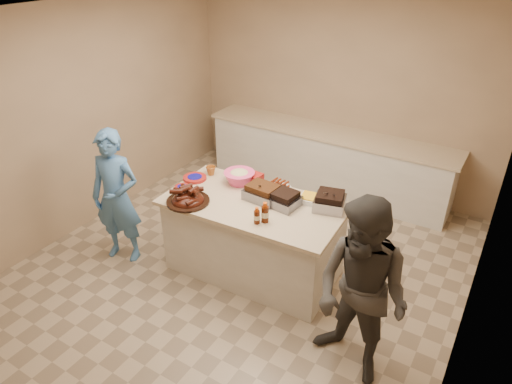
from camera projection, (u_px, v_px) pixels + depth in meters
The scene contains 20 objects.
room at pixel (244, 267), 5.16m from camera, with size 4.50×5.00×2.70m, color tan, non-canonical shape.
back_counter at pixel (326, 160), 6.58m from camera, with size 3.60×0.64×0.90m, color silver, non-canonical shape.
island at pixel (254, 270), 5.12m from camera, with size 1.86×0.98×0.88m, color silver, non-canonical shape.
rib_platter at pixel (188, 202), 4.69m from camera, with size 0.45×0.45×0.18m, color #3F140A, non-canonical shape.
pulled_pork_tray at pixel (263, 199), 4.74m from camera, with size 0.36×0.27×0.11m, color #47230F.
brisket_tray at pixel (282, 205), 4.64m from camera, with size 0.33×0.27×0.10m, color black.
roasting_pan at pixel (329, 208), 4.58m from camera, with size 0.30×0.30×0.12m, color gray.
coleslaw_bowl at pixel (239, 183), 5.05m from camera, with size 0.34×0.34×0.24m, color #EF4382, non-canonical shape.
sausage_plate at pixel (279, 189), 4.94m from camera, with size 0.28×0.28×0.05m, color silver.
mac_cheese_dish at pixel (313, 202), 4.69m from camera, with size 0.28×0.21×0.08m, color yellow.
bbq_bottle_a at pixel (265, 221), 4.37m from camera, with size 0.07×0.07×0.21m, color #441606.
bbq_bottle_b at pixel (257, 223), 4.35m from camera, with size 0.06×0.06×0.17m, color #441606.
mustard_bottle at pixel (255, 194), 4.84m from camera, with size 0.04×0.04×0.12m, color yellow.
sauce_bowl at pixel (255, 193), 4.86m from camera, with size 0.13×0.04×0.13m, color silver.
plate_stack_large at pixel (195, 179), 5.14m from camera, with size 0.26×0.26×0.03m, color maroon.
plate_stack_small at pixel (182, 188), 4.96m from camera, with size 0.16×0.16×0.02m, color maroon.
plastic_cup at pixel (211, 175), 5.24m from camera, with size 0.11×0.10×0.11m, color #9A541C.
basket_stack at pixel (253, 182), 5.08m from camera, with size 0.21×0.16×0.10m, color maroon.
guest_blue at pixel (126, 254), 5.37m from camera, with size 0.57×1.55×0.37m, color #487CB9.
guest_gray at pixel (350, 367), 3.96m from camera, with size 0.81×1.66×0.63m, color #44413D.
Camera 1 is at (2.26, -3.41, 3.27)m, focal length 32.00 mm.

